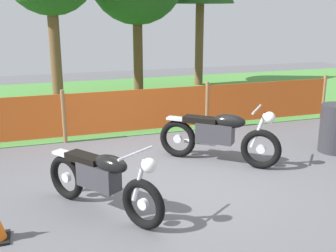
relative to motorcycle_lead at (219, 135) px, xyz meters
The scene contains 6 objects.
ground 1.13m from the motorcycle_lead, 149.06° to the right, with size 24.00×24.00×0.02m, color #5B5B60.
grass_verge 5.72m from the motorcycle_lead, 98.78° to the left, with size 24.00×7.33×0.01m, color #4C8C3D.
barrier_fence 2.15m from the motorcycle_lead, 113.84° to the left, with size 9.13×0.08×1.05m.
motorcycle_lead is the anchor object (origin of this frame).
motorcycle_trailing 2.49m from the motorcycle_lead, 151.00° to the right, with size 1.23×1.70×0.94m.
spare_drum 2.29m from the motorcycle_lead, ahead, with size 0.58×0.58×0.88m, color #2D2D33.
Camera 1 is at (-2.06, -5.57, 2.51)m, focal length 44.54 mm.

